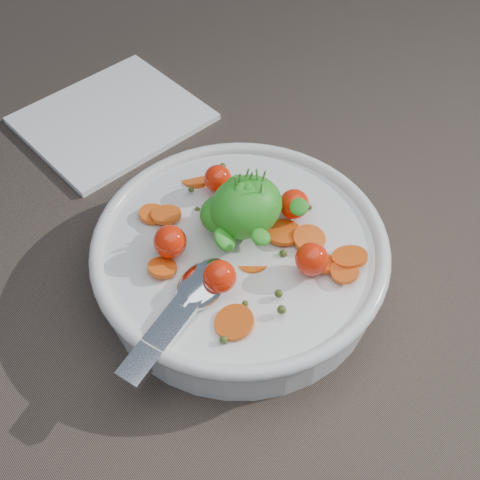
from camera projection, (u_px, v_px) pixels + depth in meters
ground at (232, 296)px, 0.52m from camera, size 6.00×6.00×0.00m
bowl at (240, 256)px, 0.51m from camera, size 0.27×0.25×0.10m
napkin at (112, 118)px, 0.66m from camera, size 0.19×0.17×0.01m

